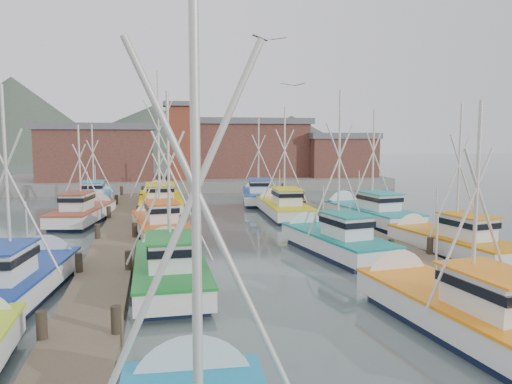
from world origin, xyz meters
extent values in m
plane|color=#4E5D5B|center=(0.00, 0.00, 0.00)|extent=(260.00, 260.00, 0.00)
cube|color=brown|center=(-7.00, 4.00, 0.20)|extent=(2.20, 46.00, 0.40)
cylinder|color=black|center=(-8.00, -9.00, 0.45)|extent=(0.30, 0.30, 1.50)
cylinder|color=black|center=(-8.00, -2.00, 0.45)|extent=(0.30, 0.30, 1.50)
cylinder|color=black|center=(-8.00, 5.00, 0.45)|extent=(0.30, 0.30, 1.50)
cylinder|color=black|center=(-8.00, 12.00, 0.45)|extent=(0.30, 0.30, 1.50)
cylinder|color=black|center=(-8.00, 19.00, 0.45)|extent=(0.30, 0.30, 1.50)
cylinder|color=black|center=(-8.00, 26.00, 0.45)|extent=(0.30, 0.30, 1.50)
cylinder|color=black|center=(-6.00, -9.00, 0.45)|extent=(0.30, 0.30, 1.50)
cylinder|color=black|center=(-6.00, -2.00, 0.45)|extent=(0.30, 0.30, 1.50)
cylinder|color=black|center=(-6.00, 5.00, 0.45)|extent=(0.30, 0.30, 1.50)
cylinder|color=black|center=(-6.00, 12.00, 0.45)|extent=(0.30, 0.30, 1.50)
cylinder|color=black|center=(-6.00, 19.00, 0.45)|extent=(0.30, 0.30, 1.50)
cylinder|color=black|center=(-6.00, 26.00, 0.45)|extent=(0.30, 0.30, 1.50)
cube|color=brown|center=(7.00, 4.00, 0.20)|extent=(2.20, 46.00, 0.40)
cylinder|color=black|center=(6.00, -9.00, 0.45)|extent=(0.30, 0.30, 1.50)
cylinder|color=black|center=(6.00, -2.00, 0.45)|extent=(0.30, 0.30, 1.50)
cylinder|color=black|center=(6.00, 5.00, 0.45)|extent=(0.30, 0.30, 1.50)
cylinder|color=black|center=(6.00, 12.00, 0.45)|extent=(0.30, 0.30, 1.50)
cylinder|color=black|center=(6.00, 19.00, 0.45)|extent=(0.30, 0.30, 1.50)
cylinder|color=black|center=(6.00, 26.00, 0.45)|extent=(0.30, 0.30, 1.50)
cylinder|color=black|center=(8.00, -2.00, 0.45)|extent=(0.30, 0.30, 1.50)
cylinder|color=black|center=(8.00, 5.00, 0.45)|extent=(0.30, 0.30, 1.50)
cylinder|color=black|center=(8.00, 12.00, 0.45)|extent=(0.30, 0.30, 1.50)
cylinder|color=black|center=(8.00, 19.00, 0.45)|extent=(0.30, 0.30, 1.50)
cylinder|color=black|center=(8.00, 26.00, 0.45)|extent=(0.30, 0.30, 1.50)
cube|color=slate|center=(0.00, 37.00, 0.60)|extent=(44.00, 16.00, 1.20)
cube|color=brown|center=(-11.00, 35.00, 3.95)|extent=(12.00, 8.00, 5.50)
cube|color=slate|center=(-11.00, 35.00, 7.05)|extent=(12.72, 8.48, 0.70)
cube|color=brown|center=(6.00, 37.00, 4.30)|extent=(14.00, 9.00, 6.20)
cube|color=slate|center=(6.00, 37.00, 7.75)|extent=(14.84, 9.54, 0.70)
cube|color=brown|center=(17.00, 34.00, 3.45)|extent=(8.00, 6.00, 4.50)
cube|color=slate|center=(17.00, 34.00, 6.05)|extent=(8.48, 6.36, 0.70)
cube|color=brown|center=(-2.00, 33.00, 5.20)|extent=(3.00, 3.00, 8.00)
cube|color=slate|center=(-2.00, 33.00, 9.45)|extent=(3.60, 3.60, 0.50)
cone|color=#485345|center=(-40.00, 115.00, 0.00)|extent=(110.00, 110.00, 42.00)
cone|color=#485345|center=(-5.00, 130.00, 0.00)|extent=(140.00, 140.00, 30.00)
cone|color=#485345|center=(35.00, 120.00, 0.00)|extent=(90.00, 90.00, 24.00)
cone|color=silver|center=(-4.11, -12.68, 0.55)|extent=(2.77, 1.23, 2.72)
cylinder|color=beige|center=(-4.33, -17.20, 5.04)|extent=(0.13, 0.13, 7.88)
cylinder|color=beige|center=(-4.89, -17.17, 4.11)|extent=(2.81, 0.23, 6.16)
cylinder|color=beige|center=(-3.78, -17.23, 4.11)|extent=(2.81, 0.23, 6.16)
cylinder|color=beige|center=(-4.25, -15.46, 2.30)|extent=(0.07, 0.07, 2.43)
cube|color=black|center=(4.31, -10.28, 0.05)|extent=(3.22, 7.60, 0.70)
cube|color=silver|center=(4.31, -10.28, 0.70)|extent=(3.66, 8.64, 0.80)
cube|color=orange|center=(4.31, -10.28, 1.08)|extent=(3.75, 8.73, 0.10)
cone|color=silver|center=(3.84, -6.12, 0.55)|extent=(2.73, 1.39, 2.62)
cube|color=silver|center=(4.43, -11.28, 1.65)|extent=(1.96, 2.69, 1.10)
cube|color=black|center=(4.43, -11.28, 1.88)|extent=(2.10, 2.95, 0.28)
cube|color=orange|center=(4.43, -11.28, 2.24)|extent=(2.23, 3.13, 0.07)
cylinder|color=beige|center=(4.33, -10.45, 4.07)|extent=(0.13, 0.13, 5.93)
cylinder|color=beige|center=(3.80, -10.51, 3.37)|extent=(2.13, 0.33, 4.64)
cylinder|color=beige|center=(4.86, -10.39, 3.37)|extent=(2.13, 0.33, 4.64)
cylinder|color=beige|center=(4.14, -8.79, 2.30)|extent=(0.08, 0.08, 2.34)
cube|color=black|center=(-4.31, -3.56, 0.05)|extent=(2.43, 7.27, 0.70)
cube|color=silver|center=(-4.31, -3.56, 0.70)|extent=(2.76, 8.27, 0.80)
cube|color=#147A26|center=(-4.31, -3.56, 1.08)|extent=(2.84, 8.35, 0.10)
cone|color=silver|center=(-4.34, 0.56, 0.55)|extent=(2.59, 1.12, 2.58)
cube|color=silver|center=(-4.30, -4.55, 1.65)|extent=(1.69, 2.49, 1.10)
cube|color=black|center=(-4.30, -4.55, 1.88)|extent=(1.80, 2.74, 0.28)
cube|color=#147A26|center=(-4.30, -4.55, 2.24)|extent=(1.90, 2.90, 0.07)
cylinder|color=beige|center=(-4.30, -3.72, 4.41)|extent=(0.12, 0.12, 6.63)
cylinder|color=beige|center=(-4.83, -3.73, 3.64)|extent=(2.37, 0.11, 5.18)
cylinder|color=beige|center=(-3.78, -3.72, 3.64)|extent=(2.37, 0.11, 5.18)
cylinder|color=beige|center=(-4.32, -2.07, 2.30)|extent=(0.07, 0.07, 2.30)
cube|color=black|center=(4.11, 0.26, 0.05)|extent=(3.38, 7.07, 0.70)
cube|color=silver|center=(4.11, 0.26, 0.70)|extent=(3.84, 8.03, 0.80)
cube|color=#0A7D74|center=(4.11, 0.26, 1.08)|extent=(3.93, 8.12, 0.10)
cone|color=silver|center=(3.42, 4.05, 0.55)|extent=(2.57, 1.51, 2.41)
cube|color=silver|center=(4.28, -0.66, 1.65)|extent=(1.94, 2.55, 1.10)
cube|color=black|center=(4.28, -0.66, 1.88)|extent=(2.08, 2.80, 0.28)
cube|color=#0A7D74|center=(4.28, -0.66, 2.24)|extent=(2.21, 2.97, 0.07)
cylinder|color=beige|center=(4.14, 0.10, 4.68)|extent=(0.13, 0.13, 7.16)
cylinder|color=beige|center=(3.65, 0.02, 3.84)|extent=(2.52, 0.53, 5.59)
cylinder|color=beige|center=(4.62, 0.19, 3.84)|extent=(2.52, 0.53, 5.59)
cylinder|color=beige|center=(3.86, 1.62, 2.30)|extent=(0.07, 0.07, 2.15)
cube|color=black|center=(-9.95, -4.15, 0.05)|extent=(3.15, 7.23, 0.70)
cube|color=silver|center=(-9.95, -4.15, 0.70)|extent=(3.58, 8.22, 0.80)
cube|color=navy|center=(-9.95, -4.15, 1.08)|extent=(3.67, 8.31, 0.10)
cone|color=silver|center=(-9.44, -0.20, 0.55)|extent=(2.60, 1.41, 2.48)
cube|color=silver|center=(-10.07, -5.09, 1.65)|extent=(1.90, 2.57, 1.10)
cube|color=black|center=(-10.07, -5.09, 1.88)|extent=(2.03, 2.82, 0.28)
cube|color=navy|center=(-10.07, -5.09, 2.24)|extent=(2.15, 2.99, 0.07)
cylinder|color=beige|center=(-9.97, -4.30, 4.45)|extent=(0.13, 0.13, 6.71)
cylinder|color=beige|center=(-9.43, -4.37, 3.67)|extent=(2.39, 0.40, 5.24)
cylinder|color=beige|center=(-9.77, -2.73, 2.30)|extent=(0.08, 0.08, 2.39)
cube|color=black|center=(9.74, -1.25, 0.05)|extent=(3.23, 6.83, 0.70)
cube|color=silver|center=(9.74, -1.25, 0.70)|extent=(3.67, 7.76, 0.80)
cube|color=orange|center=(9.74, -1.25, 1.08)|extent=(3.75, 7.85, 0.10)
cone|color=silver|center=(9.11, 2.43, 0.55)|extent=(2.51, 1.48, 2.36)
cube|color=silver|center=(9.89, -2.13, 1.65)|extent=(1.88, 2.46, 1.10)
cube|color=black|center=(9.89, -2.13, 1.88)|extent=(2.01, 2.70, 0.28)
cube|color=orange|center=(9.89, -2.13, 2.24)|extent=(2.13, 2.86, 0.07)
cylinder|color=beige|center=(9.76, -1.40, 4.34)|extent=(0.13, 0.13, 6.49)
cylinder|color=beige|center=(9.27, -1.48, 3.58)|extent=(2.30, 0.47, 5.07)
cylinder|color=beige|center=(10.25, -1.32, 3.58)|extent=(2.30, 0.47, 5.07)
cylinder|color=beige|center=(9.51, 0.07, 2.30)|extent=(0.07, 0.07, 2.18)
cube|color=black|center=(-4.61, 6.69, 0.05)|extent=(3.08, 7.18, 0.70)
cube|color=silver|center=(-4.61, 6.69, 0.70)|extent=(3.50, 8.16, 0.80)
cube|color=#E4550C|center=(-4.61, 6.69, 1.08)|extent=(3.58, 8.25, 0.10)
cone|color=silver|center=(-5.08, 10.61, 0.55)|extent=(2.59, 1.39, 2.47)
cube|color=silver|center=(-4.50, 5.74, 1.65)|extent=(1.87, 2.55, 1.10)
cube|color=black|center=(-4.50, 5.74, 1.88)|extent=(2.00, 2.79, 0.28)
cube|color=#E4550C|center=(-4.50, 5.74, 2.24)|extent=(2.12, 2.96, 0.07)
cylinder|color=beige|center=(-4.59, 6.53, 3.64)|extent=(0.12, 0.12, 5.08)
cylinder|color=beige|center=(-5.10, 6.47, 3.04)|extent=(1.83, 0.30, 3.98)
cylinder|color=beige|center=(-4.09, 6.59, 3.04)|extent=(1.83, 0.30, 3.98)
cylinder|color=beige|center=(-4.78, 8.10, 2.30)|extent=(0.07, 0.07, 2.21)
cube|color=black|center=(4.52, 12.32, 0.05)|extent=(2.61, 7.37, 0.70)
cube|color=silver|center=(4.52, 12.32, 0.70)|extent=(2.96, 8.38, 0.80)
cube|color=#D6C310|center=(4.52, 12.32, 1.08)|extent=(3.05, 8.46, 0.10)
cone|color=silver|center=(4.66, 16.46, 0.55)|extent=(2.63, 1.18, 2.59)
cube|color=silver|center=(4.49, 11.32, 1.65)|extent=(1.75, 2.54, 1.10)
cube|color=black|center=(4.49, 11.32, 1.88)|extent=(1.87, 2.79, 0.28)
cube|color=#D6C310|center=(4.49, 11.32, 2.24)|extent=(1.98, 2.96, 0.07)
cylinder|color=beige|center=(4.52, 12.15, 4.59)|extent=(0.12, 0.12, 6.99)
cylinder|color=beige|center=(3.99, 12.17, 3.77)|extent=(2.50, 0.17, 5.46)
cylinder|color=beige|center=(5.05, 12.13, 3.77)|extent=(2.50, 0.17, 5.46)
cylinder|color=beige|center=(4.57, 13.81, 2.30)|extent=(0.07, 0.07, 2.31)
cube|color=black|center=(-9.82, 12.58, 0.05)|extent=(3.47, 7.25, 0.70)
cube|color=silver|center=(-9.82, 12.58, 0.70)|extent=(3.94, 8.24, 0.80)
cube|color=#933923|center=(-9.82, 12.58, 1.08)|extent=(4.03, 8.33, 0.10)
cone|color=silver|center=(-9.11, 16.47, 0.55)|extent=(2.62, 1.52, 2.47)
cube|color=silver|center=(-9.99, 11.65, 1.65)|extent=(1.99, 2.62, 1.10)
cube|color=black|center=(-9.99, 11.65, 1.88)|extent=(2.13, 2.87, 0.28)
cube|color=#933923|center=(-9.99, 11.65, 2.24)|extent=(2.26, 3.04, 0.07)
cylinder|color=beige|center=(-9.85, 12.43, 3.93)|extent=(0.14, 0.14, 5.67)
cylinder|color=beige|center=(-10.38, 12.52, 3.27)|extent=(2.02, 0.45, 4.44)
cylinder|color=beige|center=(-9.31, 12.33, 3.27)|extent=(2.02, 0.45, 4.44)
cylinder|color=beige|center=(-9.57, 13.98, 2.30)|extent=(0.08, 0.08, 2.37)
cube|color=black|center=(9.76, 8.64, 0.05)|extent=(3.59, 7.83, 0.70)
cube|color=silver|center=(9.76, 8.64, 0.70)|extent=(4.08, 8.90, 0.80)
cube|color=teal|center=(9.76, 8.64, 1.08)|extent=(4.18, 9.00, 0.10)
cone|color=silver|center=(9.11, 12.87, 0.55)|extent=(2.84, 1.50, 2.71)
cube|color=silver|center=(9.92, 7.62, 1.65)|extent=(2.12, 2.81, 1.10)
cube|color=black|center=(9.92, 7.62, 1.88)|extent=(2.27, 3.08, 0.28)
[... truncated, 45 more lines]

